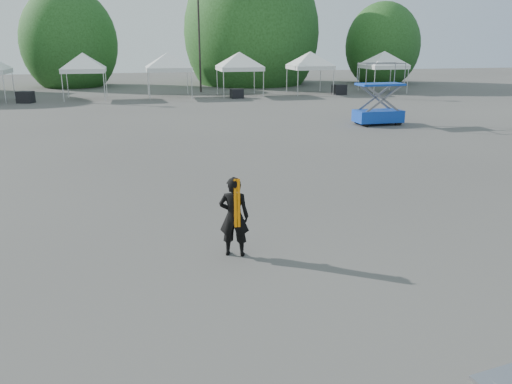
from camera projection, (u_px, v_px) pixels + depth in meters
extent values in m
plane|color=#474442|center=(250.00, 227.00, 11.62)|extent=(120.00, 120.00, 0.00)
cylinder|color=black|center=(199.00, 33.00, 40.68)|extent=(0.16, 0.16, 9.50)
cylinder|color=#382314|center=(73.00, 74.00, 46.73)|extent=(0.36, 0.36, 2.27)
ellipsoid|color=#1C4115|center=(69.00, 43.00, 45.92)|extent=(4.16, 4.16, 4.78)
cylinder|color=#382314|center=(252.00, 69.00, 49.50)|extent=(0.36, 0.36, 2.80)
ellipsoid|color=#1C4115|center=(251.00, 33.00, 48.50)|extent=(5.12, 5.12, 5.89)
cylinder|color=#382314|center=(381.00, 72.00, 50.63)|extent=(0.36, 0.36, 2.10)
ellipsoid|color=#1C4115|center=(382.00, 46.00, 49.88)|extent=(3.84, 3.84, 4.42)
cylinder|color=silver|center=(4.00, 89.00, 34.01)|extent=(0.06, 0.06, 2.00)
cylinder|color=silver|center=(14.00, 85.00, 36.68)|extent=(0.06, 0.06, 2.00)
cylinder|color=silver|center=(63.00, 88.00, 34.91)|extent=(0.06, 0.06, 2.00)
cylinder|color=silver|center=(104.00, 87.00, 35.53)|extent=(0.06, 0.06, 2.00)
cylinder|color=silver|center=(67.00, 84.00, 37.52)|extent=(0.06, 0.06, 2.00)
cylinder|color=silver|center=(106.00, 84.00, 38.14)|extent=(0.06, 0.06, 2.00)
cube|color=white|center=(84.00, 70.00, 36.21)|extent=(3.01, 3.01, 0.30)
pyramid|color=white|center=(82.00, 52.00, 35.85)|extent=(4.26, 4.26, 1.10)
cylinder|color=silver|center=(149.00, 86.00, 36.11)|extent=(0.06, 0.06, 2.00)
cylinder|color=silver|center=(192.00, 85.00, 36.80)|extent=(0.06, 0.06, 2.00)
cylinder|color=silver|center=(148.00, 83.00, 38.98)|extent=(0.06, 0.06, 2.00)
cylinder|color=silver|center=(187.00, 82.00, 39.67)|extent=(0.06, 0.06, 2.00)
cube|color=white|center=(169.00, 69.00, 37.58)|extent=(3.28, 3.28, 0.30)
pyramid|color=white|center=(168.00, 52.00, 37.21)|extent=(4.64, 4.64, 1.10)
cylinder|color=silver|center=(224.00, 85.00, 37.15)|extent=(0.06, 0.06, 2.00)
cylinder|color=silver|center=(263.00, 84.00, 37.83)|extent=(0.06, 0.06, 2.00)
cylinder|color=silver|center=(217.00, 82.00, 40.00)|extent=(0.06, 0.06, 2.00)
cylinder|color=silver|center=(254.00, 81.00, 40.68)|extent=(0.06, 0.06, 2.00)
cube|color=white|center=(240.00, 68.00, 38.60)|extent=(3.26, 3.26, 0.30)
pyramid|color=white|center=(239.00, 52.00, 38.24)|extent=(4.62, 4.62, 1.10)
cylinder|color=silver|center=(298.00, 83.00, 38.77)|extent=(0.06, 0.06, 2.00)
cylinder|color=silver|center=(334.00, 82.00, 39.43)|extent=(0.06, 0.06, 2.00)
cylinder|color=silver|center=(287.00, 80.00, 41.53)|extent=(0.06, 0.06, 2.00)
cylinder|color=silver|center=(320.00, 79.00, 42.19)|extent=(0.06, 0.06, 2.00)
cube|color=white|center=(310.00, 67.00, 40.17)|extent=(3.16, 3.16, 0.30)
pyramid|color=white|center=(310.00, 51.00, 39.80)|extent=(4.47, 4.47, 1.10)
cylinder|color=silver|center=(374.00, 82.00, 39.89)|extent=(0.06, 0.06, 2.00)
cylinder|color=silver|center=(408.00, 81.00, 40.55)|extent=(0.06, 0.06, 2.00)
cylinder|color=silver|center=(359.00, 79.00, 42.63)|extent=(0.06, 0.06, 2.00)
cylinder|color=silver|center=(390.00, 78.00, 43.28)|extent=(0.06, 0.06, 2.00)
cube|color=white|center=(384.00, 67.00, 41.27)|extent=(3.14, 3.14, 0.30)
pyramid|color=white|center=(385.00, 51.00, 40.91)|extent=(4.44, 4.44, 1.10)
imported|color=black|center=(234.00, 217.00, 9.86)|extent=(0.69, 0.56, 1.63)
cube|color=orange|center=(235.00, 203.00, 9.61)|extent=(0.13, 0.02, 0.98)
cube|color=#0B2194|center=(378.00, 116.00, 25.56)|extent=(2.41, 1.23, 0.60)
cube|color=#0B2194|center=(380.00, 84.00, 25.10)|extent=(2.31, 1.18, 0.10)
cylinder|color=black|center=(366.00, 123.00, 24.97)|extent=(0.36, 0.15, 0.36)
cylinder|color=black|center=(398.00, 122.00, 25.39)|extent=(0.36, 0.15, 0.36)
cylinder|color=black|center=(357.00, 120.00, 25.89)|extent=(0.36, 0.15, 0.36)
cylinder|color=black|center=(389.00, 119.00, 26.31)|extent=(0.36, 0.15, 0.36)
cube|color=black|center=(25.00, 97.00, 34.55)|extent=(1.22, 1.09, 0.79)
cube|color=black|center=(237.00, 94.00, 37.34)|extent=(0.98, 0.81, 0.70)
cube|color=black|center=(339.00, 90.00, 39.83)|extent=(1.09, 0.89, 0.78)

